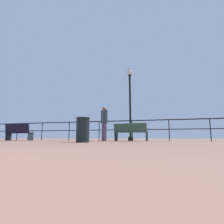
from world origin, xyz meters
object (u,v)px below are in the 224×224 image
Objects in this scene: bench_near_left at (131,131)px; seagull_on_rail at (83,120)px; lamppost_center at (130,98)px; trash_bin at (83,130)px; person_at_railing at (104,121)px; bench_far_left at (18,132)px.

seagull_on_rail is (-2.86, 0.73, 0.68)m from bench_near_left.
lamppost_center is 4.58× the size of trash_bin.
person_at_railing is at bearing -155.82° from bench_near_left.
lamppost_center reaches higher than bench_far_left.
lamppost_center reaches higher than person_at_railing.
bench_far_left is 3.90m from seagull_on_rail.
trash_bin is at bearing -115.00° from bench_near_left.
seagull_on_rail is 0.49× the size of trash_bin.
seagull_on_rail is 3.86m from trash_bin.
person_at_railing is at bearing 87.73° from trash_bin.
bench_near_left is (6.63, 0.01, -0.03)m from bench_far_left.
lamppost_center is at bearing 56.17° from person_at_railing.
person_at_railing is 2.11m from seagull_on_rail.
person_at_railing is (5.46, -0.51, 0.44)m from bench_far_left.
lamppost_center is at bearing 5.11° from seagull_on_rail.
bench_far_left is 6.79m from lamppost_center.
bench_near_left is 3.03m from seagull_on_rail.
seagull_on_rail is (-1.68, 1.26, 0.21)m from person_at_railing.
bench_far_left reaches higher than bench_near_left.
bench_far_left is 6.01m from trash_bin.
bench_near_left is 3.82× the size of seagull_on_rail.
trash_bin is (-0.09, -2.18, -0.52)m from person_at_railing.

